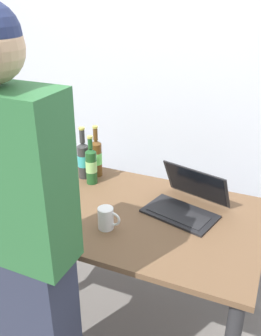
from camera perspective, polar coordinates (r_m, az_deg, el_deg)
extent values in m
plane|color=slate|center=(2.40, 0.08, -21.47)|extent=(8.00, 8.00, 0.00)
cube|color=brown|center=(1.93, 0.09, -7.07)|extent=(1.33, 0.82, 0.03)
cylinder|color=#2D2D30|center=(2.20, -19.02, -15.86)|extent=(0.06, 0.06, 0.70)
cylinder|color=#2D2D30|center=(2.63, -9.07, -6.92)|extent=(0.06, 0.06, 0.70)
cylinder|color=#2D2D30|center=(2.32, 17.91, -13.10)|extent=(0.06, 0.06, 0.70)
cube|color=black|center=(1.91, 7.60, -7.00)|extent=(0.40, 0.30, 0.01)
cube|color=#232326|center=(1.90, 7.34, -7.02)|extent=(0.32, 0.20, 0.00)
cube|color=black|center=(1.98, 10.11, -2.41)|extent=(0.37, 0.19, 0.21)
cube|color=black|center=(1.97, 10.05, -2.45)|extent=(0.34, 0.17, 0.19)
cylinder|color=brown|center=(2.25, -5.26, 1.29)|extent=(0.07, 0.07, 0.21)
cone|color=brown|center=(2.20, -5.38, 4.03)|extent=(0.07, 0.07, 0.02)
cylinder|color=brown|center=(2.18, -5.43, 5.23)|extent=(0.03, 0.03, 0.08)
cylinder|color=#BFB74C|center=(2.17, -5.48, 6.30)|extent=(0.03, 0.03, 0.01)
cylinder|color=#67D360|center=(2.24, -5.27, 1.54)|extent=(0.07, 0.07, 0.07)
cylinder|color=#1E5123|center=(2.16, -6.04, 0.06)|extent=(0.07, 0.07, 0.20)
cone|color=#1E5123|center=(2.12, -6.18, 2.75)|extent=(0.07, 0.07, 0.02)
cylinder|color=#1E5123|center=(2.10, -6.23, 3.80)|extent=(0.03, 0.03, 0.06)
cylinder|color=#BFB74C|center=(2.09, -6.28, 4.74)|extent=(0.03, 0.03, 0.01)
cylinder|color=#99D477|center=(2.16, -6.05, 0.30)|extent=(0.07, 0.07, 0.07)
cylinder|color=#333333|center=(2.23, -7.23, 0.93)|extent=(0.07, 0.07, 0.20)
cone|color=#333333|center=(2.19, -7.39, 3.61)|extent=(0.07, 0.07, 0.02)
cylinder|color=#333333|center=(2.17, -7.47, 4.90)|extent=(0.03, 0.03, 0.08)
cylinder|color=#BFB74C|center=(2.15, -7.54, 6.06)|extent=(0.04, 0.04, 0.01)
cylinder|color=#38AEAE|center=(2.23, -7.24, 1.17)|extent=(0.07, 0.07, 0.07)
cube|color=#2D3347|center=(1.77, -14.42, -23.60)|extent=(0.36, 0.19, 0.88)
cube|color=#2D6B38|center=(1.31, -18.04, -1.54)|extent=(0.42, 0.20, 0.63)
cylinder|color=white|center=(1.78, -3.84, -7.71)|extent=(0.08, 0.08, 0.11)
torus|color=white|center=(1.76, -2.68, -7.86)|extent=(0.07, 0.01, 0.07)
cube|color=silver|center=(2.41, 7.76, 14.64)|extent=(6.00, 0.10, 2.60)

